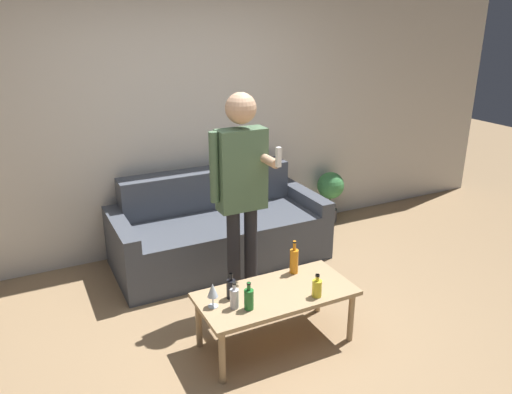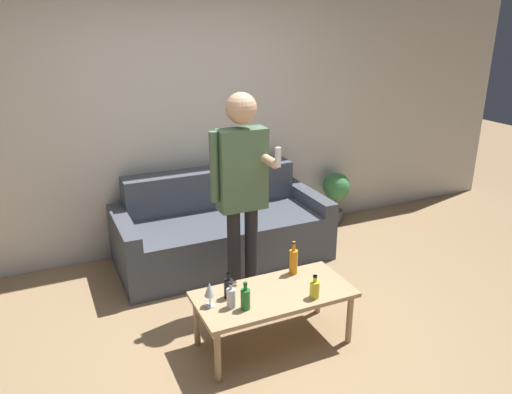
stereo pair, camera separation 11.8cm
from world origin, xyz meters
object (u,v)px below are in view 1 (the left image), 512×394
Objects in this scene: bottle_orange at (231,288)px; person_standing_front at (241,183)px; couch at (218,230)px; coffee_table at (276,298)px.

person_standing_front reaches higher than bottle_orange.
couch reaches higher than coffee_table.
couch is at bearing 71.33° from bottle_orange.
person_standing_front is at bearing 58.04° from bottle_orange.
coffee_table is at bearing -95.91° from couch.
bottle_orange is (-0.45, -1.33, 0.19)m from couch.
person_standing_front is at bearing -99.10° from couch.
person_standing_front reaches higher than couch.
couch is 1.15× the size of person_standing_front.
coffee_table is 0.64× the size of person_standing_front.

